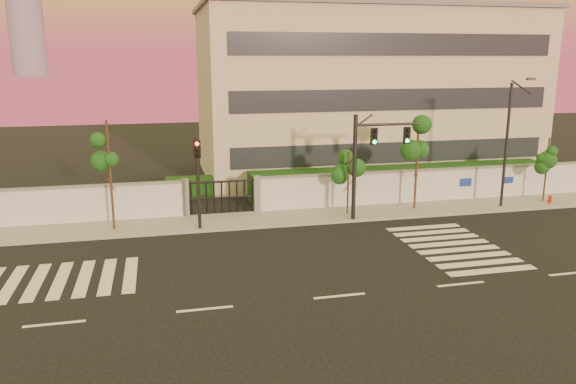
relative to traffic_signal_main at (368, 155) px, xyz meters
name	(u,v)px	position (x,y,z in m)	size (l,w,h in m)	color
ground	(339,296)	(-4.51, -9.18, -3.66)	(120.00, 120.00, 0.00)	black
sidewalk	(280,218)	(-4.51, 1.32, -3.59)	(60.00, 3.00, 0.15)	gray
perimeter_wall	(276,194)	(-4.40, 2.82, -2.59)	(60.00, 0.36, 2.20)	silver
hedge_row	(284,187)	(-3.34, 5.56, -2.85)	(41.00, 4.25, 1.80)	#133811
institutional_building	(364,92)	(4.49, 12.81, 2.49)	(24.40, 12.40, 12.25)	beige
road_markings	(277,264)	(-6.09, -5.42, -3.65)	(57.00, 7.62, 0.02)	silver
street_tree_c	(109,151)	(-13.22, 1.07, 0.53)	(1.56, 1.24, 5.71)	#382314
street_tree_d	(349,169)	(-0.65, 1.15, -0.97)	(1.29, 1.03, 3.65)	#382314
street_tree_e	(418,144)	(3.53, 1.37, 0.24)	(1.63, 1.30, 5.30)	#382314
street_tree_f	(548,155)	(11.99, 1.22, -0.70)	(1.39, 1.11, 4.03)	#382314
traffic_signal_main	(368,155)	(0.00, 0.00, 0.00)	(3.67, 0.37, 5.80)	black
traffic_signal_secondary	(198,172)	(-8.96, 0.12, -0.54)	(0.38, 0.36, 4.92)	black
streetlight_east	(508,139)	(8.69, 0.48, 0.46)	(0.46, 1.84, 7.64)	black
fire_hydrant	(550,200)	(11.94, 0.54, -3.33)	(0.26, 0.25, 0.66)	red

